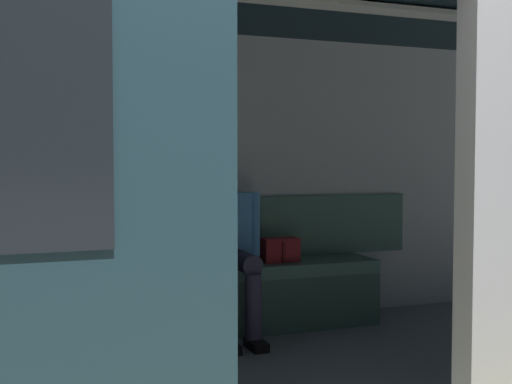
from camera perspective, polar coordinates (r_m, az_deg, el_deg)
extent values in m
cube|color=slate|center=(3.70, -1.15, -15.97)|extent=(6.08, 2.44, 0.01)
cube|color=silver|center=(4.67, -6.15, 1.04)|extent=(6.08, 0.10, 2.11)
cube|color=#4C7566|center=(4.64, -5.94, -3.34)|extent=(3.52, 0.06, 0.45)
cube|color=#4C7566|center=(4.47, -5.20, -7.08)|extent=(2.61, 0.44, 0.09)
cube|color=#39574C|center=(4.33, -4.47, -10.61)|extent=(2.61, 0.04, 0.38)
cube|color=#4C8CC6|center=(4.45, -3.15, -3.27)|extent=(0.38, 0.22, 0.50)
sphere|color=tan|center=(4.43, -3.16, 1.17)|extent=(0.21, 0.21, 0.21)
sphere|color=#B2ADA8|center=(4.44, -3.20, 1.64)|extent=(0.19, 0.19, 0.19)
cylinder|color=#4C8CC6|center=(4.50, -0.18, -2.82)|extent=(0.08, 0.08, 0.44)
cylinder|color=#4C8CC6|center=(4.35, -5.98, -3.02)|extent=(0.08, 0.08, 0.44)
cylinder|color=#38334C|center=(4.32, -1.18, -6.13)|extent=(0.14, 0.40, 0.14)
cylinder|color=#38334C|center=(4.26, -3.47, -6.25)|extent=(0.14, 0.40, 0.14)
cylinder|color=#38334C|center=(4.19, -0.23, -10.15)|extent=(0.10, 0.10, 0.43)
cylinder|color=#38334C|center=(4.13, -2.60, -10.34)|extent=(0.10, 0.10, 0.43)
cube|color=black|center=(4.20, 0.02, -13.31)|extent=(0.10, 0.22, 0.06)
cube|color=black|center=(4.14, -2.37, -13.55)|extent=(0.10, 0.22, 0.06)
cube|color=maroon|center=(4.62, 2.12, -5.11)|extent=(0.26, 0.14, 0.17)
cube|color=maroon|center=(4.55, 2.49, -5.34)|extent=(0.02, 0.01, 0.14)
cube|color=#26598C|center=(4.37, -8.44, -6.54)|extent=(0.20, 0.25, 0.03)
cylinder|color=silver|center=(2.70, -4.46, -0.47)|extent=(0.04, 0.04, 2.09)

